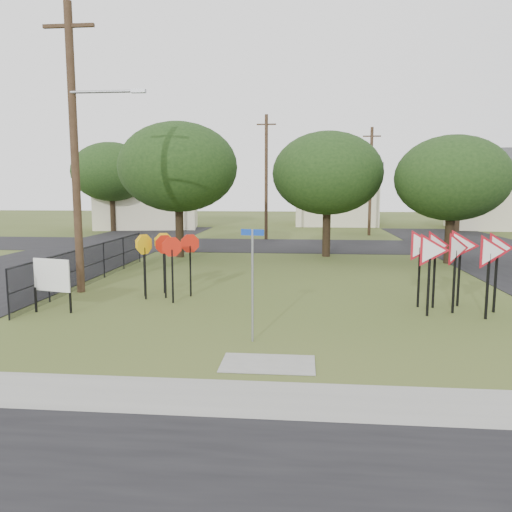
{
  "coord_description": "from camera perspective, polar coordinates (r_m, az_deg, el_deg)",
  "views": [
    {
      "loc": [
        0.71,
        -12.61,
        3.72
      ],
      "look_at": [
        -0.77,
        3.0,
        1.6
      ],
      "focal_mm": 35.0,
      "sensor_mm": 36.0,
      "label": 1
    }
  ],
  "objects": [
    {
      "name": "curb_pad",
      "position": [
        10.89,
        1.38,
        -12.23
      ],
      "size": [
        2.0,
        1.2,
        0.02
      ],
      "primitive_type": "cube",
      "color": "gray",
      "rests_on": "ground"
    },
    {
      "name": "fence_run",
      "position": [
        20.82,
        -18.19,
        -0.79
      ],
      "size": [
        0.05,
        11.55,
        1.5
      ],
      "color": "black",
      "rests_on": "ground"
    },
    {
      "name": "tree_far_right",
      "position": [
        46.56,
        22.22,
        8.15
      ],
      "size": [
        6.0,
        6.0,
        6.8
      ],
      "color": "black",
      "rests_on": "ground"
    },
    {
      "name": "sidewalk",
      "position": [
        9.22,
        0.56,
        -16.03
      ],
      "size": [
        30.0,
        1.6,
        0.02
      ],
      "primitive_type": "cube",
      "color": "gray",
      "rests_on": "ground"
    },
    {
      "name": "street_left",
      "position": [
        26.2,
        -23.69,
        -1.09
      ],
      "size": [
        8.0,
        50.0,
        0.02
      ],
      "primitive_type": "cube",
      "color": "black",
      "rests_on": "ground"
    },
    {
      "name": "house_mid",
      "position": [
        52.72,
        9.04,
        6.99
      ],
      "size": [
        8.4,
        8.4,
        6.2
      ],
      "color": "beige",
      "rests_on": "ground"
    },
    {
      "name": "yield_sign_cluster",
      "position": [
        16.13,
        21.79,
        0.45
      ],
      "size": [
        3.2,
        1.86,
        2.51
      ],
      "color": "black",
      "rests_on": "ground"
    },
    {
      "name": "tree_far_left",
      "position": [
        45.79,
        -16.22,
        9.22
      ],
      "size": [
        6.8,
        6.8,
        7.73
      ],
      "color": "black",
      "rests_on": "ground"
    },
    {
      "name": "utility_pole_main",
      "position": [
        18.92,
        -19.88,
        11.77
      ],
      "size": [
        3.55,
        0.33,
        10.0
      ],
      "color": "#463120",
      "rests_on": "ground"
    },
    {
      "name": "ground",
      "position": [
        13.17,
        2.12,
        -8.72
      ],
      "size": [
        140.0,
        140.0,
        0.0
      ],
      "primitive_type": "plane",
      "color": "#3A4A1B"
    },
    {
      "name": "planting_strip",
      "position": [
        8.14,
        -0.19,
        -19.43
      ],
      "size": [
        30.0,
        0.8,
        0.02
      ],
      "primitive_type": "cube",
      "color": "#3A4A1B",
      "rests_on": "ground"
    },
    {
      "name": "tree_near_left",
      "position": [
        27.47,
        -8.88,
        9.98
      ],
      "size": [
        6.4,
        6.4,
        7.27
      ],
      "color": "black",
      "rests_on": "ground"
    },
    {
      "name": "far_pole_a",
      "position": [
        36.72,
        1.18,
        9.07
      ],
      "size": [
        1.4,
        0.24,
        9.0
      ],
      "color": "#463120",
      "rests_on": "ground"
    },
    {
      "name": "stop_sign_cluster",
      "position": [
        17.25,
        -10.57,
        0.66
      ],
      "size": [
        2.13,
        1.74,
        2.19
      ],
      "color": "black",
      "rests_on": "ground"
    },
    {
      "name": "tree_near_right",
      "position": [
        26.64,
        21.52,
        8.26
      ],
      "size": [
        5.6,
        5.6,
        6.33
      ],
      "color": "black",
      "rests_on": "ground"
    },
    {
      "name": "street_name_sign",
      "position": [
        12.05,
        -0.4,
        -2.44
      ],
      "size": [
        0.56,
        0.13,
        2.76
      ],
      "color": "gray",
      "rests_on": "ground"
    },
    {
      "name": "info_board",
      "position": [
        16.17,
        -22.31,
        -2.25
      ],
      "size": [
        1.28,
        0.37,
        1.64
      ],
      "color": "black",
      "rests_on": "ground"
    },
    {
      "name": "house_left",
      "position": [
        48.88,
        -12.22,
        7.45
      ],
      "size": [
        10.58,
        8.88,
        7.2
      ],
      "color": "beige",
      "rests_on": "ground"
    },
    {
      "name": "far_pole_c",
      "position": [
        43.95,
        -8.81,
        8.76
      ],
      "size": [
        1.4,
        0.24,
        9.0
      ],
      "color": "#463120",
      "rests_on": "ground"
    },
    {
      "name": "street_far",
      "position": [
        32.83,
        4.12,
        1.19
      ],
      "size": [
        60.0,
        8.0,
        0.02
      ],
      "primitive_type": "cube",
      "color": "black",
      "rests_on": "ground"
    },
    {
      "name": "far_pole_b",
      "position": [
        40.96,
        12.96,
        8.39
      ],
      "size": [
        1.4,
        0.24,
        8.5
      ],
      "color": "#463120",
      "rests_on": "ground"
    },
    {
      "name": "house_right",
      "position": [
        51.6,
        25.17,
        6.9
      ],
      "size": [
        8.3,
        8.3,
        7.2
      ],
      "color": "beige",
      "rests_on": "ground"
    },
    {
      "name": "tree_near_mid",
      "position": [
        27.66,
        8.18,
        9.32
      ],
      "size": [
        6.0,
        6.0,
        6.8
      ],
      "color": "black",
      "rests_on": "ground"
    }
  ]
}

